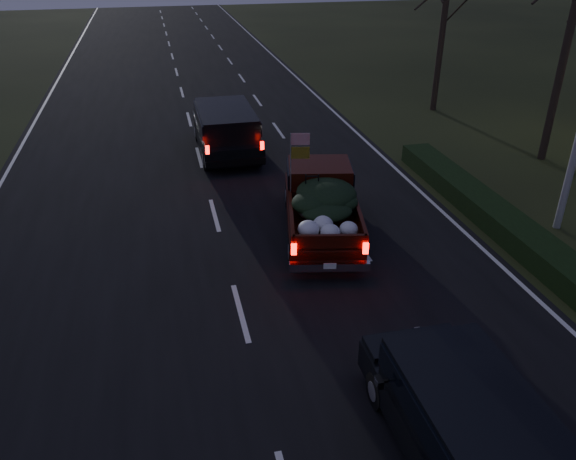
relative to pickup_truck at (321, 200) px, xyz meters
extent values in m
plane|color=black|center=(-2.82, -3.33, -0.97)|extent=(120.00, 120.00, 0.00)
cube|color=black|center=(-2.82, -3.33, -0.96)|extent=(14.00, 120.00, 0.02)
cube|color=black|center=(4.98, -0.33, -0.67)|extent=(1.00, 10.00, 0.60)
cylinder|color=black|center=(9.68, 3.67, 3.28)|extent=(0.28, 0.28, 8.50)
cylinder|color=black|center=(8.68, 10.67, 2.53)|extent=(0.28, 0.28, 7.00)
cube|color=#380F07|center=(0.00, 0.02, -0.40)|extent=(2.81, 5.02, 0.52)
cube|color=#380F07|center=(0.18, 0.85, 0.31)|extent=(2.02, 1.84, 0.85)
cube|color=black|center=(0.18, 0.85, 0.41)|extent=(2.09, 1.76, 0.52)
cube|color=#380F07|center=(-0.25, -1.18, -0.11)|extent=(2.25, 2.95, 0.06)
ellipsoid|color=black|center=(-0.11, -0.73, 0.31)|extent=(1.83, 1.97, 0.57)
cylinder|color=gray|center=(-0.83, 0.19, 0.97)|extent=(0.03, 0.03, 1.89)
cube|color=red|center=(-0.58, 0.14, 1.76)|extent=(0.49, 0.12, 0.32)
cube|color=gold|center=(-0.58, 0.14, 1.38)|extent=(0.49, 0.12, 0.32)
cube|color=black|center=(-1.73, 7.07, -0.32)|extent=(2.09, 5.00, 0.62)
cube|color=black|center=(-1.73, 6.81, 0.39)|extent=(1.96, 3.65, 0.83)
cube|color=black|center=(-1.73, 6.81, 0.47)|extent=(2.06, 3.54, 0.50)
cube|color=black|center=(-0.04, -8.03, -0.39)|extent=(1.85, 4.43, 0.55)
cube|color=black|center=(-0.04, -8.27, 0.23)|extent=(1.74, 3.23, 0.74)
cube|color=black|center=(-0.04, -8.27, 0.31)|extent=(1.83, 3.14, 0.44)
cube|color=black|center=(-1.12, -7.16, 0.12)|extent=(0.09, 0.20, 0.15)
camera|label=1|loc=(-4.11, -13.47, 6.54)|focal=35.00mm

